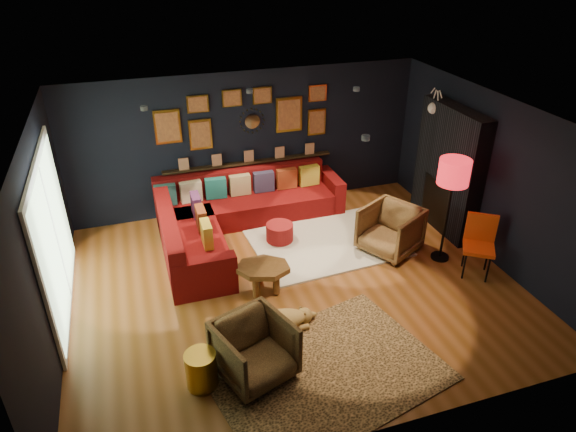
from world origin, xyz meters
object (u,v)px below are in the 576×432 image
object	(u,v)px
armchair_right	(390,228)
orange_chair	(480,240)
sectional	(228,217)
gold_stool	(201,370)
armchair_left	(255,347)
floor_lamp	(453,176)
dog	(275,318)
coffee_table	(263,271)
pouf	(280,232)

from	to	relation	value
armchair_right	orange_chair	bearing A→B (deg)	17.44
sectional	gold_stool	xyz separation A→B (m)	(-1.05, -3.34, -0.09)
armchair_left	orange_chair	distance (m)	3.96
armchair_left	orange_chair	size ratio (longest dim) A/B	0.87
armchair_left	floor_lamp	world-z (taller)	floor_lamp
orange_chair	dog	distance (m)	3.40
sectional	armchair_right	distance (m)	2.79
coffee_table	gold_stool	size ratio (longest dim) A/B	2.07
armchair_left	floor_lamp	bearing A→B (deg)	3.40
floor_lamp	gold_stool	bearing A→B (deg)	-160.43
dog	coffee_table	bearing A→B (deg)	85.37
pouf	armchair_right	xyz separation A→B (m)	(1.65, -0.83, 0.25)
coffee_table	orange_chair	distance (m)	3.33
pouf	orange_chair	bearing A→B (deg)	-34.01
orange_chair	armchair_right	bearing A→B (deg)	170.68
orange_chair	dog	bearing A→B (deg)	-139.74
sectional	pouf	world-z (taller)	sectional
armchair_left	orange_chair	xyz separation A→B (m)	(3.82, 1.02, 0.15)
orange_chair	floor_lamp	world-z (taller)	floor_lamp
gold_stool	dog	size ratio (longest dim) A/B	0.40
armchair_left	floor_lamp	xyz separation A→B (m)	(3.52, 1.51, 1.05)
sectional	dog	xyz separation A→B (m)	(0.05, -2.69, -0.13)
orange_chair	pouf	bearing A→B (deg)	-179.69
pouf	gold_stool	distance (m)	3.32
coffee_table	armchair_right	world-z (taller)	armchair_right
coffee_table	armchair_left	xyz separation A→B (m)	(-0.54, -1.55, 0.06)
armchair_right	dog	distance (m)	2.71
sectional	floor_lamp	xyz separation A→B (m)	(3.11, -1.86, 1.15)
coffee_table	orange_chair	xyz separation A→B (m)	(3.28, -0.53, 0.21)
dog	floor_lamp	bearing A→B (deg)	16.01
armchair_right	floor_lamp	xyz separation A→B (m)	(0.70, -0.47, 1.03)
coffee_table	floor_lamp	size ratio (longest dim) A/B	0.56
orange_chair	dog	world-z (taller)	orange_chair
floor_lamp	sectional	bearing A→B (deg)	149.17
pouf	orange_chair	distance (m)	3.22
dog	armchair_left	bearing A→B (deg)	-123.22
armchair_right	gold_stool	distance (m)	3.97
gold_stool	dog	xyz separation A→B (m)	(1.09, 0.64, -0.04)
coffee_table	pouf	bearing A→B (deg)	63.09
sectional	dog	world-z (taller)	sectional
armchair_right	orange_chair	distance (m)	1.39
gold_stool	floor_lamp	world-z (taller)	floor_lamp
coffee_table	pouf	xyz separation A→B (m)	(0.64, 1.26, -0.18)
coffee_table	armchair_right	bearing A→B (deg)	10.50
armchair_right	floor_lamp	world-z (taller)	floor_lamp
sectional	armchair_right	world-z (taller)	armchair_right
coffee_table	armchair_right	size ratio (longest dim) A/B	1.11
armchair_left	armchair_right	distance (m)	3.44
armchair_right	orange_chair	xyz separation A→B (m)	(1.00, -0.95, 0.14)
coffee_table	dog	size ratio (longest dim) A/B	0.84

